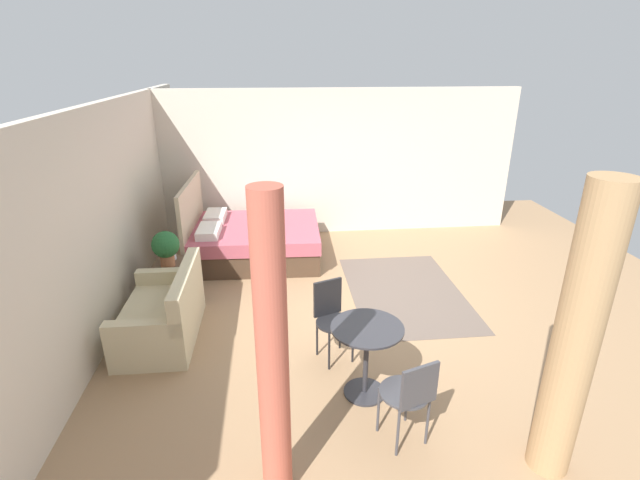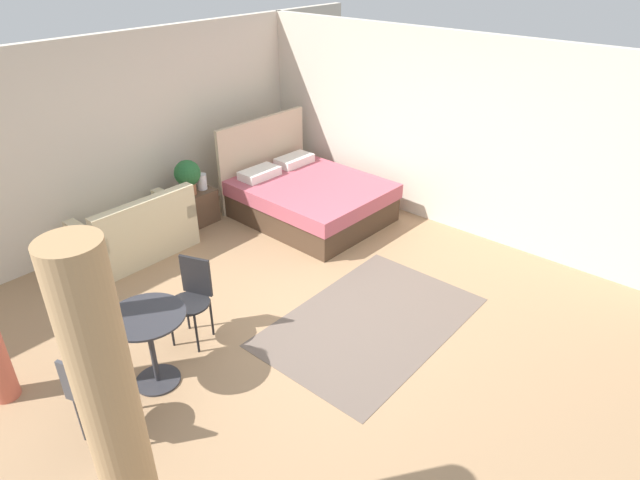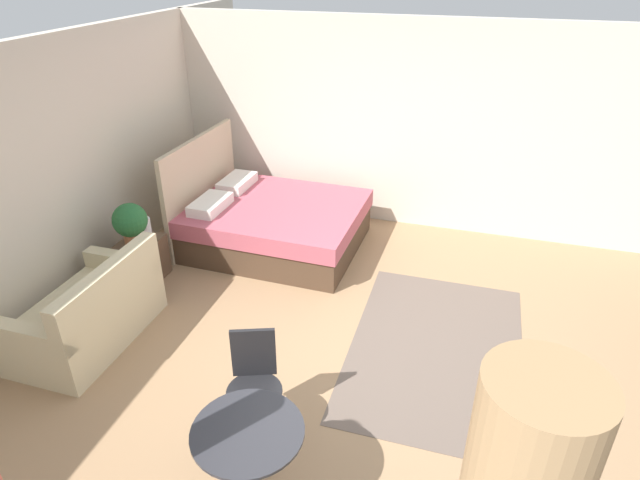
# 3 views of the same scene
# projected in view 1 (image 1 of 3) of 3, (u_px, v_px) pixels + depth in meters

# --- Properties ---
(ground_plane) EXTENTS (8.75, 9.35, 0.02)m
(ground_plane) POSITION_uv_depth(u_px,v_px,m) (369.00, 307.00, 6.04)
(ground_plane) COLOR #9E7A56
(wall_back) EXTENTS (8.75, 0.12, 2.57)m
(wall_back) POSITION_uv_depth(u_px,v_px,m) (101.00, 222.00, 5.26)
(wall_back) COLOR beige
(wall_back) RESTS_ON ground
(wall_right) EXTENTS (0.12, 6.35, 2.57)m
(wall_right) POSITION_uv_depth(u_px,v_px,m) (340.00, 163.00, 8.21)
(wall_right) COLOR beige
(wall_right) RESTS_ON ground
(area_rug) EXTENTS (2.34, 1.52, 0.01)m
(area_rug) POSITION_uv_depth(u_px,v_px,m) (405.00, 292.00, 6.40)
(area_rug) COLOR #66564C
(area_rug) RESTS_ON ground
(bed) EXTENTS (1.71, 2.06, 1.28)m
(bed) POSITION_uv_depth(u_px,v_px,m) (252.00, 240.00, 7.38)
(bed) COLOR #473323
(bed) RESTS_ON ground
(couch) EXTENTS (1.37, 0.81, 0.84)m
(couch) POSITION_uv_depth(u_px,v_px,m) (164.00, 315.00, 5.28)
(couch) COLOR beige
(couch) RESTS_ON ground
(nightstand) EXTENTS (0.50, 0.39, 0.48)m
(nightstand) POSITION_uv_depth(u_px,v_px,m) (170.00, 279.00, 6.25)
(nightstand) COLOR brown
(nightstand) RESTS_ON ground
(potted_plant) EXTENTS (0.35, 0.35, 0.48)m
(potted_plant) POSITION_uv_depth(u_px,v_px,m) (166.00, 246.00, 5.96)
(potted_plant) COLOR #935B3D
(potted_plant) RESTS_ON nightstand
(vase) EXTENTS (0.14, 0.14, 0.22)m
(vase) POSITION_uv_depth(u_px,v_px,m) (171.00, 252.00, 6.23)
(vase) COLOR silver
(vase) RESTS_ON nightstand
(balcony_table) EXTENTS (0.68, 0.68, 0.75)m
(balcony_table) POSITION_uv_depth(u_px,v_px,m) (366.00, 348.00, 4.28)
(balcony_table) COLOR #2D2D33
(balcony_table) RESTS_ON ground
(cafe_chair_near_window) EXTENTS (0.54, 0.54, 0.85)m
(cafe_chair_near_window) POSITION_uv_depth(u_px,v_px,m) (411.00, 393.00, 3.69)
(cafe_chair_near_window) COLOR #3F3F44
(cafe_chair_near_window) RESTS_ON ground
(cafe_chair_near_couch) EXTENTS (0.52, 0.52, 0.87)m
(cafe_chair_near_couch) POSITION_uv_depth(u_px,v_px,m) (331.00, 313.00, 4.86)
(cafe_chair_near_couch) COLOR black
(cafe_chair_near_couch) RESTS_ON ground
(curtain_left) EXTENTS (0.31, 0.31, 2.36)m
(curtain_left) POSITION_uv_depth(u_px,v_px,m) (576.00, 339.00, 3.26)
(curtain_left) COLOR tan
(curtain_left) RESTS_ON ground
(curtain_right) EXTENTS (0.22, 0.22, 2.36)m
(curtain_right) POSITION_uv_depth(u_px,v_px,m) (272.00, 358.00, 3.06)
(curtain_right) COLOR #C15B47
(curtain_right) RESTS_ON ground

